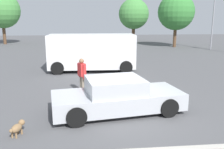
{
  "coord_description": "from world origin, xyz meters",
  "views": [
    {
      "loc": [
        -1.2,
        -7.94,
        3.25
      ],
      "look_at": [
        -0.2,
        2.19,
        0.9
      ],
      "focal_mm": 39.5,
      "sensor_mm": 36.0,
      "label": 1
    }
  ],
  "objects_px": {
    "sedan_foreground": "(117,97)",
    "light_post_mid": "(214,12)",
    "dog": "(18,127)",
    "van_white": "(92,51)",
    "pedestrian": "(82,73)"
  },
  "relations": [
    {
      "from": "van_white",
      "to": "light_post_mid",
      "type": "relative_size",
      "value": 0.95
    },
    {
      "from": "van_white",
      "to": "pedestrian",
      "type": "relative_size",
      "value": 3.41
    },
    {
      "from": "pedestrian",
      "to": "light_post_mid",
      "type": "distance_m",
      "value": 19.56
    },
    {
      "from": "dog",
      "to": "van_white",
      "type": "bearing_deg",
      "value": 4.22
    },
    {
      "from": "sedan_foreground",
      "to": "van_white",
      "type": "bearing_deg",
      "value": 86.77
    },
    {
      "from": "dog",
      "to": "light_post_mid",
      "type": "height_order",
      "value": "light_post_mid"
    },
    {
      "from": "pedestrian",
      "to": "light_post_mid",
      "type": "bearing_deg",
      "value": -157.69
    },
    {
      "from": "van_white",
      "to": "pedestrian",
      "type": "xyz_separation_m",
      "value": [
        -0.52,
        -4.74,
        -0.3
      ]
    },
    {
      "from": "van_white",
      "to": "sedan_foreground",
      "type": "bearing_deg",
      "value": 97.13
    },
    {
      "from": "sedan_foreground",
      "to": "dog",
      "type": "xyz_separation_m",
      "value": [
        -2.99,
        -1.47,
        -0.33
      ]
    },
    {
      "from": "sedan_foreground",
      "to": "light_post_mid",
      "type": "relative_size",
      "value": 0.85
    },
    {
      "from": "pedestrian",
      "to": "dog",
      "type": "bearing_deg",
      "value": 40.71
    },
    {
      "from": "sedan_foreground",
      "to": "light_post_mid",
      "type": "bearing_deg",
      "value": 45.25
    },
    {
      "from": "pedestrian",
      "to": "light_post_mid",
      "type": "height_order",
      "value": "light_post_mid"
    },
    {
      "from": "light_post_mid",
      "to": "pedestrian",
      "type": "bearing_deg",
      "value": -132.75
    }
  ]
}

